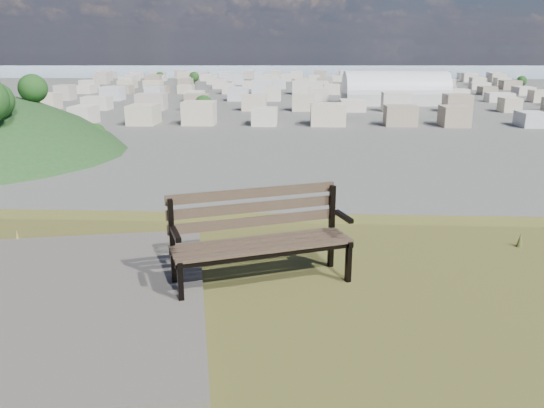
{
  "coord_description": "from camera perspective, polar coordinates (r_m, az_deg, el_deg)",
  "views": [
    {
      "loc": [
        -0.38,
        -3.13,
        27.35
      ],
      "look_at": [
        -0.72,
        3.93,
        25.3
      ],
      "focal_mm": 35.0,
      "sensor_mm": 36.0,
      "label": 1
    }
  ],
  "objects": [
    {
      "name": "gravel_patch",
      "position": [
        5.58,
        -20.6,
        -9.51
      ],
      "size": [
        3.18,
        4.02,
        0.07
      ],
      "primitive_type": "cube",
      "rotation": [
        0.0,
        0.0,
        0.2
      ],
      "color": "#57534C",
      "rests_on": "hilltop_mesa"
    },
    {
      "name": "grass_tufts",
      "position": [
        3.93,
        5.85,
        -18.62
      ],
      "size": [
        12.49,
        6.38,
        0.28
      ],
      "color": "brown",
      "rests_on": "hilltop_mesa"
    },
    {
      "name": "park_bench",
      "position": [
        5.49,
        -1.37,
        -3.07
      ],
      "size": [
        1.92,
        1.22,
        0.96
      ],
      "rotation": [
        0.0,
        0.0,
        0.37
      ],
      "color": "#423526",
      "rests_on": "hilltop_mesa"
    },
    {
      "name": "far_hills",
      "position": [
        1407.36,
        0.34,
        16.1
      ],
      "size": [
        2050.0,
        340.0,
        60.0
      ],
      "color": "#A2B1C9",
      "rests_on": "ground"
    },
    {
      "name": "bay_water",
      "position": [
        903.55,
        2.91,
        14.43
      ],
      "size": [
        2400.0,
        700.0,
        0.12
      ],
      "primitive_type": "cube",
      "color": "#7E92A0",
      "rests_on": "ground"
    },
    {
      "name": "arena",
      "position": [
        291.98,
        13.06,
        11.45
      ],
      "size": [
        54.84,
        26.0,
        22.59
      ],
      "rotation": [
        0.0,
        0.0,
        0.06
      ],
      "color": "#B6B6B1",
      "rests_on": "ground"
    },
    {
      "name": "city_blocks",
      "position": [
        398.29,
        2.92,
        12.73
      ],
      "size": [
        395.0,
        361.0,
        7.0
      ],
      "color": "beige",
      "rests_on": "ground"
    },
    {
      "name": "city_trees",
      "position": [
        323.97,
        -1.86,
        12.19
      ],
      "size": [
        406.52,
        387.2,
        9.98
      ],
      "color": "#322619",
      "rests_on": "ground"
    }
  ]
}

